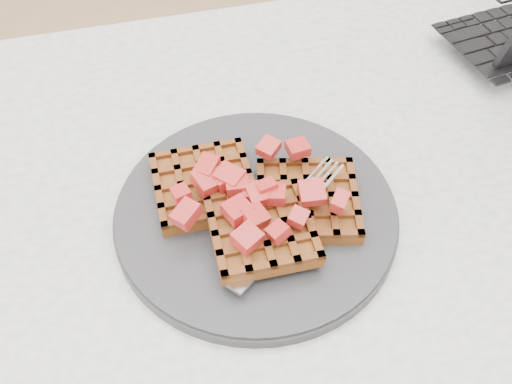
# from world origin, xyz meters

# --- Properties ---
(table) EXTENTS (1.20, 0.80, 0.75)m
(table) POSITION_xyz_m (0.00, 0.00, 0.64)
(table) COLOR silver
(table) RESTS_ON ground
(plate) EXTENTS (0.28, 0.28, 0.02)m
(plate) POSITION_xyz_m (-0.07, 0.02, 0.76)
(plate) COLOR #252528
(plate) RESTS_ON table
(waffles) EXTENTS (0.20, 0.17, 0.03)m
(waffles) POSITION_xyz_m (-0.07, 0.02, 0.78)
(waffles) COLOR brown
(waffles) RESTS_ON plate
(strawberry_pile) EXTENTS (0.15, 0.15, 0.02)m
(strawberry_pile) POSITION_xyz_m (-0.07, 0.02, 0.80)
(strawberry_pile) COLOR maroon
(strawberry_pile) RESTS_ON waffles
(fork) EXTENTS (0.15, 0.13, 0.02)m
(fork) POSITION_xyz_m (-0.04, -0.01, 0.77)
(fork) COLOR silver
(fork) RESTS_ON plate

